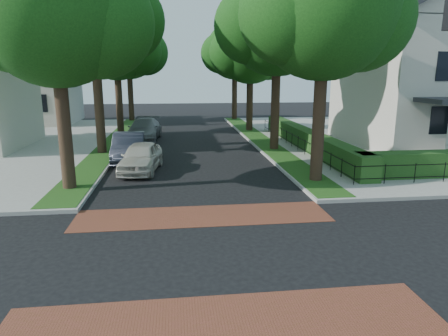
{
  "coord_description": "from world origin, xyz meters",
  "views": [
    {
      "loc": [
        -0.87,
        -10.25,
        4.93
      ],
      "look_at": [
        0.83,
        3.77,
        1.6
      ],
      "focal_mm": 32.0,
      "sensor_mm": 36.0,
      "label": 1
    }
  ],
  "objects": [
    {
      "name": "ground",
      "position": [
        0.0,
        0.0,
        0.0
      ],
      "size": [
        120.0,
        120.0,
        0.0
      ],
      "primitive_type": "plane",
      "color": "black",
      "rests_on": "ground"
    },
    {
      "name": "sidewalk_ne",
      "position": [
        19.5,
        19.0,
        0.07
      ],
      "size": [
        30.0,
        30.0,
        0.15
      ],
      "primitive_type": "cube",
      "color": "gray",
      "rests_on": "ground"
    },
    {
      "name": "crosswalk_far",
      "position": [
        0.0,
        3.2,
        0.01
      ],
      "size": [
        9.0,
        2.2,
        0.01
      ],
      "primitive_type": "cube",
      "color": "brown",
      "rests_on": "ground"
    },
    {
      "name": "crosswalk_near",
      "position": [
        0.0,
        -3.2,
        0.01
      ],
      "size": [
        9.0,
        2.2,
        0.01
      ],
      "primitive_type": "cube",
      "color": "brown",
      "rests_on": "ground"
    },
    {
      "name": "grass_strip_ne",
      "position": [
        5.4,
        19.1,
        0.16
      ],
      "size": [
        1.6,
        29.8,
        0.02
      ],
      "primitive_type": "cube",
      "color": "#1C4714",
      "rests_on": "sidewalk_ne"
    },
    {
      "name": "grass_strip_nw",
      "position": [
        -5.4,
        19.1,
        0.16
      ],
      "size": [
        1.6,
        29.8,
        0.02
      ],
      "primitive_type": "cube",
      "color": "#1C4714",
      "rests_on": "sidewalk_nw"
    },
    {
      "name": "tree_right_near",
      "position": [
        5.6,
        7.24,
        7.63
      ],
      "size": [
        7.75,
        6.67,
        10.66
      ],
      "color": "black",
      "rests_on": "sidewalk_ne"
    },
    {
      "name": "tree_right_mid",
      "position": [
        5.61,
        15.25,
        7.99
      ],
      "size": [
        8.25,
        7.09,
        11.22
      ],
      "color": "black",
      "rests_on": "sidewalk_ne"
    },
    {
      "name": "tree_right_far",
      "position": [
        5.6,
        24.22,
        6.91
      ],
      "size": [
        7.25,
        6.23,
        9.74
      ],
      "color": "black",
      "rests_on": "sidewalk_ne"
    },
    {
      "name": "tree_right_back",
      "position": [
        5.6,
        33.23,
        7.27
      ],
      "size": [
        7.5,
        6.45,
        10.2
      ],
      "color": "black",
      "rests_on": "sidewalk_ne"
    },
    {
      "name": "tree_left_near",
      "position": [
        -5.4,
        7.23,
        7.27
      ],
      "size": [
        7.5,
        6.45,
        10.2
      ],
      "color": "black",
      "rests_on": "sidewalk_nw"
    },
    {
      "name": "tree_left_mid",
      "position": [
        -5.39,
        15.24,
        8.34
      ],
      "size": [
        8.0,
        6.88,
        11.48
      ],
      "color": "black",
      "rests_on": "sidewalk_nw"
    },
    {
      "name": "tree_left_far",
      "position": [
        -5.4,
        24.22,
        7.12
      ],
      "size": [
        7.0,
        6.02,
        9.86
      ],
      "color": "black",
      "rests_on": "sidewalk_nw"
    },
    {
      "name": "tree_left_back",
      "position": [
        -5.4,
        33.24,
        7.41
      ],
      "size": [
        7.75,
        6.66,
        10.44
      ],
      "color": "black",
      "rests_on": "sidewalk_nw"
    },
    {
      "name": "hedge_main_road",
      "position": [
        7.7,
        15.0,
        0.75
      ],
      "size": [
        1.0,
        18.0,
        1.2
      ],
      "primitive_type": "cube",
      "color": "#1A4216",
      "rests_on": "sidewalk_ne"
    },
    {
      "name": "fence_main_road",
      "position": [
        6.9,
        15.0,
        0.6
      ],
      "size": [
        0.06,
        18.0,
        0.9
      ],
      "primitive_type": null,
      "color": "black",
      "rests_on": "sidewalk_ne"
    },
    {
      "name": "house_victorian",
      "position": [
        17.51,
        15.92,
        6.02
      ],
      "size": [
        13.0,
        13.05,
        12.48
      ],
      "color": "beige",
      "rests_on": "sidewalk_ne"
    },
    {
      "name": "house_left_far",
      "position": [
        -15.49,
        31.99,
        5.04
      ],
      "size": [
        10.0,
        9.0,
        10.14
      ],
      "color": "beige",
      "rests_on": "sidewalk_nw"
    },
    {
      "name": "parked_car_front",
      "position": [
        -2.71,
        10.29,
        0.75
      ],
      "size": [
        2.32,
        4.6,
        1.5
      ],
      "primitive_type": "imported",
      "rotation": [
        0.0,
        0.0,
        -0.13
      ],
      "color": "beige",
      "rests_on": "ground"
    },
    {
      "name": "parked_car_middle",
      "position": [
        -3.6,
        12.9,
        0.82
      ],
      "size": [
        1.99,
        5.06,
        1.64
      ],
      "primitive_type": "imported",
      "rotation": [
        0.0,
        0.0,
        0.05
      ],
      "color": "#1D212C",
      "rests_on": "ground"
    },
    {
      "name": "parked_car_rear",
      "position": [
        -3.29,
        20.61,
        0.81
      ],
      "size": [
        2.64,
        5.7,
        1.61
      ],
      "primitive_type": "imported",
      "rotation": [
        0.0,
        0.0,
        -0.07
      ],
      "color": "slate",
      "rests_on": "ground"
    }
  ]
}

